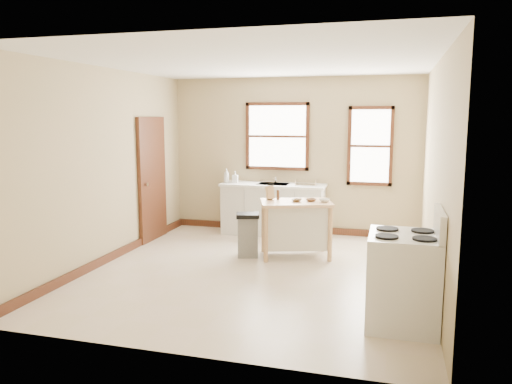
{
  "coord_description": "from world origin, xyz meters",
  "views": [
    {
      "loc": [
        1.75,
        -6.36,
        2.11
      ],
      "look_at": [
        -0.12,
        0.4,
        1.04
      ],
      "focal_mm": 35.0,
      "sensor_mm": 36.0,
      "label": 1
    }
  ],
  "objects_px": {
    "pepper_grinder": "(278,195)",
    "bowl_b": "(311,200)",
    "soap_bottle_a": "(226,176)",
    "bowl_a": "(297,200)",
    "trash_bin": "(248,235)",
    "gas_stove": "(404,267)",
    "soap_bottle_b": "(235,177)",
    "kitchen_island": "(296,229)",
    "knife_block": "(270,193)",
    "bowl_c": "(325,201)",
    "dish_rack": "(307,183)"
  },
  "relations": [
    {
      "from": "kitchen_island",
      "to": "bowl_b",
      "type": "distance_m",
      "value": 0.5
    },
    {
      "from": "dish_rack",
      "to": "gas_stove",
      "type": "xyz_separation_m",
      "value": [
        1.58,
        -3.45,
        -0.36
      ]
    },
    {
      "from": "soap_bottle_b",
      "to": "kitchen_island",
      "type": "relative_size",
      "value": 0.2
    },
    {
      "from": "soap_bottle_a",
      "to": "bowl_c",
      "type": "height_order",
      "value": "soap_bottle_a"
    },
    {
      "from": "soap_bottle_b",
      "to": "dish_rack",
      "type": "height_order",
      "value": "soap_bottle_b"
    },
    {
      "from": "pepper_grinder",
      "to": "bowl_c",
      "type": "distance_m",
      "value": 0.72
    },
    {
      "from": "bowl_a",
      "to": "bowl_c",
      "type": "height_order",
      "value": "bowl_c"
    },
    {
      "from": "pepper_grinder",
      "to": "knife_block",
      "type": "bearing_deg",
      "value": -161.13
    },
    {
      "from": "soap_bottle_a",
      "to": "bowl_a",
      "type": "xyz_separation_m",
      "value": [
        1.53,
        -1.25,
        -0.18
      ]
    },
    {
      "from": "bowl_c",
      "to": "dish_rack",
      "type": "bearing_deg",
      "value": 111.26
    },
    {
      "from": "knife_block",
      "to": "bowl_b",
      "type": "distance_m",
      "value": 0.63
    },
    {
      "from": "pepper_grinder",
      "to": "bowl_a",
      "type": "xyz_separation_m",
      "value": [
        0.31,
        -0.1,
        -0.06
      ]
    },
    {
      "from": "bowl_b",
      "to": "soap_bottle_a",
      "type": "bearing_deg",
      "value": 146.12
    },
    {
      "from": "soap_bottle_b",
      "to": "trash_bin",
      "type": "relative_size",
      "value": 0.31
    },
    {
      "from": "kitchen_island",
      "to": "bowl_c",
      "type": "bearing_deg",
      "value": -13.56
    },
    {
      "from": "soap_bottle_a",
      "to": "knife_block",
      "type": "bearing_deg",
      "value": -60.79
    },
    {
      "from": "bowl_b",
      "to": "bowl_c",
      "type": "height_order",
      "value": "bowl_c"
    },
    {
      "from": "soap_bottle_a",
      "to": "dish_rack",
      "type": "xyz_separation_m",
      "value": [
        1.46,
        0.05,
        -0.08
      ]
    },
    {
      "from": "knife_block",
      "to": "pepper_grinder",
      "type": "height_order",
      "value": "knife_block"
    },
    {
      "from": "kitchen_island",
      "to": "knife_block",
      "type": "height_order",
      "value": "knife_block"
    },
    {
      "from": "knife_block",
      "to": "bowl_a",
      "type": "distance_m",
      "value": 0.44
    },
    {
      "from": "bowl_c",
      "to": "trash_bin",
      "type": "bearing_deg",
      "value": -168.49
    },
    {
      "from": "bowl_b",
      "to": "trash_bin",
      "type": "relative_size",
      "value": 0.24
    },
    {
      "from": "soap_bottle_b",
      "to": "bowl_a",
      "type": "height_order",
      "value": "soap_bottle_b"
    },
    {
      "from": "soap_bottle_a",
      "to": "gas_stove",
      "type": "bearing_deg",
      "value": -61.93
    },
    {
      "from": "knife_block",
      "to": "bowl_c",
      "type": "height_order",
      "value": "knife_block"
    },
    {
      "from": "gas_stove",
      "to": "trash_bin",
      "type": "bearing_deg",
      "value": 138.2
    },
    {
      "from": "trash_bin",
      "to": "bowl_b",
      "type": "bearing_deg",
      "value": -0.94
    },
    {
      "from": "trash_bin",
      "to": "bowl_a",
      "type": "bearing_deg",
      "value": -3.01
    },
    {
      "from": "soap_bottle_b",
      "to": "gas_stove",
      "type": "height_order",
      "value": "gas_stove"
    },
    {
      "from": "bowl_a",
      "to": "pepper_grinder",
      "type": "bearing_deg",
      "value": 161.83
    },
    {
      "from": "pepper_grinder",
      "to": "gas_stove",
      "type": "bearing_deg",
      "value": -51.09
    },
    {
      "from": "bowl_c",
      "to": "kitchen_island",
      "type": "bearing_deg",
      "value": -175.48
    },
    {
      "from": "pepper_grinder",
      "to": "bowl_b",
      "type": "relative_size",
      "value": 0.95
    },
    {
      "from": "trash_bin",
      "to": "gas_stove",
      "type": "height_order",
      "value": "gas_stove"
    },
    {
      "from": "soap_bottle_b",
      "to": "dish_rack",
      "type": "relative_size",
      "value": 0.56
    },
    {
      "from": "soap_bottle_b",
      "to": "kitchen_island",
      "type": "height_order",
      "value": "soap_bottle_b"
    },
    {
      "from": "gas_stove",
      "to": "kitchen_island",
      "type": "bearing_deg",
      "value": 124.99
    },
    {
      "from": "dish_rack",
      "to": "knife_block",
      "type": "bearing_deg",
      "value": -123.52
    },
    {
      "from": "soap_bottle_b",
      "to": "pepper_grinder",
      "type": "relative_size",
      "value": 1.39
    },
    {
      "from": "dish_rack",
      "to": "trash_bin",
      "type": "relative_size",
      "value": 0.56
    },
    {
      "from": "knife_block",
      "to": "kitchen_island",
      "type": "bearing_deg",
      "value": -40.06
    },
    {
      "from": "knife_block",
      "to": "bowl_b",
      "type": "xyz_separation_m",
      "value": [
        0.63,
        0.02,
        -0.08
      ]
    },
    {
      "from": "kitchen_island",
      "to": "gas_stove",
      "type": "distance_m",
      "value": 2.67
    },
    {
      "from": "bowl_b",
      "to": "soap_bottle_b",
      "type": "bearing_deg",
      "value": 142.57
    },
    {
      "from": "soap_bottle_a",
      "to": "bowl_c",
      "type": "distance_m",
      "value": 2.28
    },
    {
      "from": "bowl_a",
      "to": "bowl_c",
      "type": "distance_m",
      "value": 0.41
    },
    {
      "from": "bowl_c",
      "to": "knife_block",
      "type": "bearing_deg",
      "value": 179.99
    },
    {
      "from": "soap_bottle_a",
      "to": "gas_stove",
      "type": "height_order",
      "value": "gas_stove"
    },
    {
      "from": "kitchen_island",
      "to": "knife_block",
      "type": "relative_size",
      "value": 5.2
    }
  ]
}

